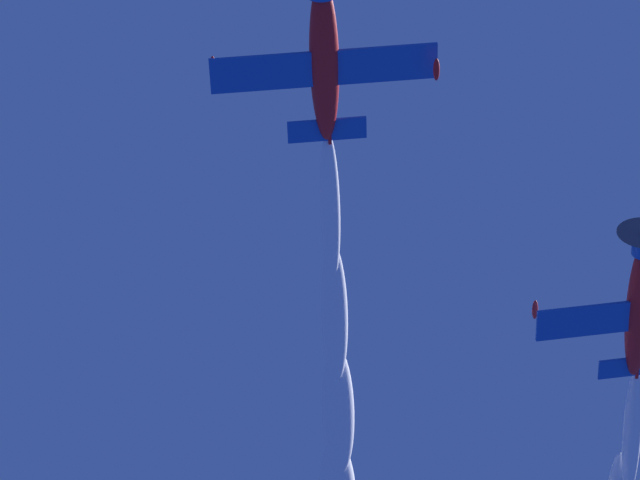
# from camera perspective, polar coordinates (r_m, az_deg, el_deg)

# --- Properties ---
(airplane_lead) EXTENTS (9.06, 10.19, 3.29)m
(airplane_lead) POSITION_cam_1_polar(r_m,az_deg,el_deg) (66.80, 0.15, 6.99)
(airplane_lead) COLOR red
(airplane_left_wingman) EXTENTS (9.06, 10.15, 3.13)m
(airplane_left_wingman) POSITION_cam_1_polar(r_m,az_deg,el_deg) (73.57, 11.98, -2.34)
(airplane_left_wingman) COLOR red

